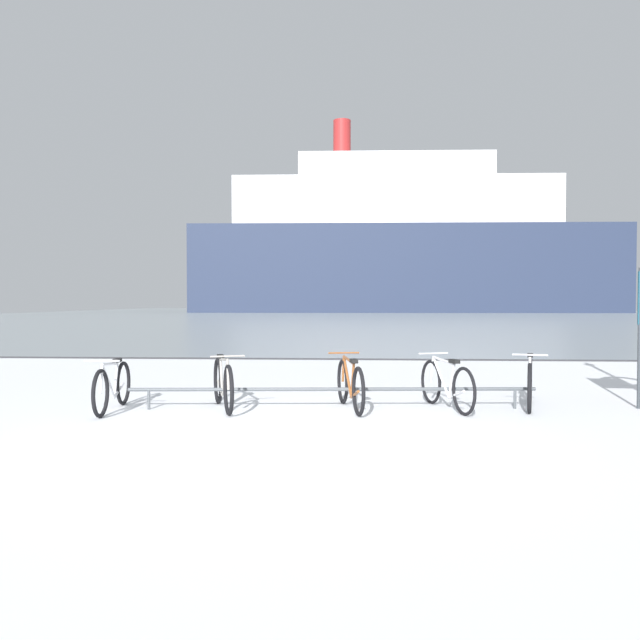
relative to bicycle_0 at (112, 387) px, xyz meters
The scene contains 8 objects.
ground 52.18m from the bicycle_0, 87.21° to the left, with size 80.00×132.00×0.08m.
bike_rack 3.05m from the bicycle_0, ahead, with size 5.71×0.49×0.31m.
bicycle_0 is the anchor object (origin of this frame).
bicycle_1 1.51m from the bicycle_0, ahead, with size 0.69×1.65×0.79m.
bicycle_2 3.29m from the bicycle_0, ahead, with size 0.54×1.71×0.77m.
bicycle_3 4.64m from the bicycle_0, ahead, with size 0.65×1.62×0.77m.
bicycle_4 5.87m from the bicycle_0, ahead, with size 0.57×1.65×0.80m.
ferry_ship 77.47m from the bicycle_0, 83.72° to the left, with size 53.51×13.84×24.43m.
Camera 1 is at (0.90, -7.16, 1.53)m, focal length 37.33 mm.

